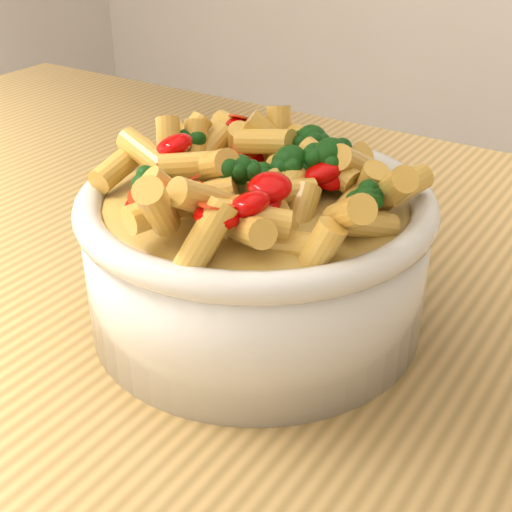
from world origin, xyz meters
The scene contains 3 objects.
table centered at (0.00, 0.00, 0.80)m, with size 1.20×0.80×0.90m.
serving_bowl centered at (0.11, -0.05, 0.95)m, with size 0.25×0.25×0.11m.
pasta_salad centered at (0.11, -0.05, 1.02)m, with size 0.20×0.20×0.04m.
Camera 1 is at (0.36, -0.42, 1.20)m, focal length 50.00 mm.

